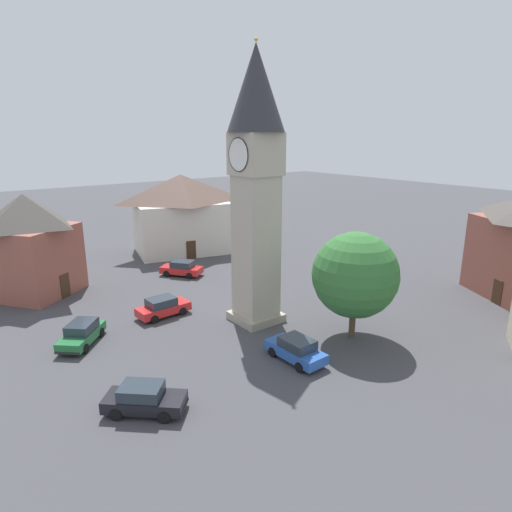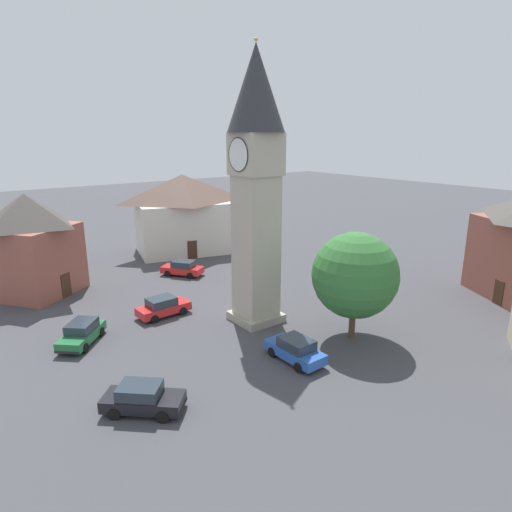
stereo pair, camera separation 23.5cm
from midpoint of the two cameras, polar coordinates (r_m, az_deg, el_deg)
name	(u,v)px [view 2 (the right image)]	position (r m, az deg, el deg)	size (l,w,h in m)	color
ground_plane	(256,320)	(34.31, 0.20, -8.25)	(200.00, 200.00, 0.00)	#424247
clock_tower	(256,167)	(31.48, 0.22, 11.44)	(3.99, 3.99, 19.85)	#A59C89
car_blue_kerb	(295,349)	(28.43, 5.29, -11.90)	(4.18, 1.91, 1.53)	#2D5BB7
car_silver_kerb	(82,333)	(32.64, -21.35, -9.21)	(4.19, 4.02, 1.53)	#236B38
car_red_corner	(143,398)	(24.40, -14.14, -17.36)	(4.02, 4.19, 1.53)	black
car_white_side	(183,268)	(45.08, -9.30, -1.55)	(4.32, 3.81, 1.53)	red
car_black_far	(163,307)	(35.50, -11.70, -6.42)	(1.98, 4.21, 1.53)	red
pedestrian	(239,272)	(42.51, -2.03, -2.04)	(0.49, 0.37, 1.69)	black
tree	(355,275)	(30.68, 12.86, -2.44)	(5.89, 5.89, 7.52)	brown
building_shop_left	(30,244)	(43.25, -26.95, 1.43)	(9.40, 9.33, 8.92)	#995142
building_terrace_right	(183,213)	(53.49, -9.22, 5.51)	(10.02, 12.64, 9.24)	silver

